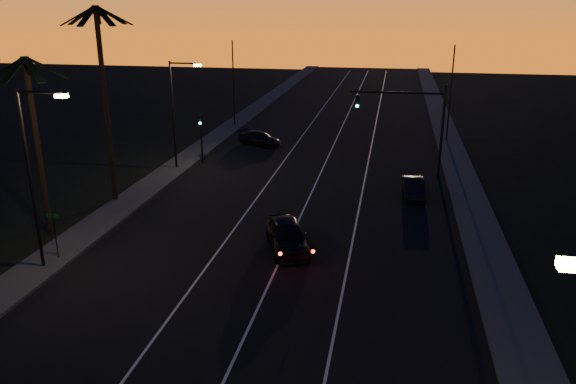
% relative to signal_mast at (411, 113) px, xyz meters
% --- Properties ---
extents(road, '(20.00, 170.00, 0.01)m').
position_rel_signal_mast_xyz_m(road, '(-7.14, -9.99, -4.78)').
color(road, black).
rests_on(road, ground).
extents(sidewalk_left, '(2.40, 170.00, 0.16)m').
position_rel_signal_mast_xyz_m(sidewalk_left, '(-18.34, -9.99, -4.70)').
color(sidewalk_left, '#343431').
rests_on(sidewalk_left, ground).
extents(sidewalk_right, '(2.40, 170.00, 0.16)m').
position_rel_signal_mast_xyz_m(sidewalk_right, '(4.06, -9.99, -4.70)').
color(sidewalk_right, '#343431').
rests_on(sidewalk_right, ground).
extents(lane_stripe_left, '(0.12, 160.00, 0.01)m').
position_rel_signal_mast_xyz_m(lane_stripe_left, '(-10.14, -9.99, -4.76)').
color(lane_stripe_left, silver).
rests_on(lane_stripe_left, road).
extents(lane_stripe_mid, '(0.12, 160.00, 0.01)m').
position_rel_signal_mast_xyz_m(lane_stripe_mid, '(-6.64, -9.99, -4.76)').
color(lane_stripe_mid, silver).
rests_on(lane_stripe_mid, road).
extents(lane_stripe_right, '(0.12, 160.00, 0.01)m').
position_rel_signal_mast_xyz_m(lane_stripe_right, '(-3.14, -9.99, -4.76)').
color(lane_stripe_right, silver).
rests_on(lane_stripe_right, road).
extents(palm_mid, '(4.25, 4.16, 10.03)m').
position_rel_signal_mast_xyz_m(palm_mid, '(-20.34, -15.99, 1.47)').
color(palm_mid, black).
rests_on(palm_mid, ground).
extents(palm_far, '(4.25, 4.16, 12.53)m').
position_rel_signal_mast_xyz_m(palm_far, '(-19.34, -9.99, 2.83)').
color(palm_far, black).
rests_on(palm_far, ground).
extents(streetlight_left_near, '(2.55, 0.26, 9.00)m').
position_rel_signal_mast_xyz_m(streetlight_left_near, '(-17.84, -19.99, 0.54)').
color(streetlight_left_near, black).
rests_on(streetlight_left_near, ground).
extents(streetlight_left_far, '(2.55, 0.26, 8.50)m').
position_rel_signal_mast_xyz_m(streetlight_left_far, '(-17.82, -1.99, 0.28)').
color(streetlight_left_far, black).
rests_on(streetlight_left_far, ground).
extents(street_sign, '(0.70, 0.06, 2.60)m').
position_rel_signal_mast_xyz_m(street_sign, '(-17.94, -18.99, -3.13)').
color(street_sign, black).
rests_on(street_sign, ground).
extents(signal_mast, '(7.10, 0.41, 7.00)m').
position_rel_signal_mast_xyz_m(signal_mast, '(0.00, 0.00, 0.00)').
color(signal_mast, black).
rests_on(signal_mast, ground).
extents(signal_post, '(0.28, 0.37, 4.20)m').
position_rel_signal_mast_xyz_m(signal_post, '(-16.64, -0.01, -1.89)').
color(signal_post, black).
rests_on(signal_post, ground).
extents(far_pole_left, '(0.14, 0.14, 9.00)m').
position_rel_signal_mast_xyz_m(far_pole_left, '(-18.14, 15.01, -0.28)').
color(far_pole_left, black).
rests_on(far_pole_left, ground).
extents(far_pole_right, '(0.14, 0.14, 9.00)m').
position_rel_signal_mast_xyz_m(far_pole_right, '(3.86, 12.01, -0.28)').
color(far_pole_right, black).
rests_on(far_pole_right, ground).
extents(lead_car, '(3.57, 5.63, 1.63)m').
position_rel_signal_mast_xyz_m(lead_car, '(-6.54, -15.45, -3.95)').
color(lead_car, black).
rests_on(lead_car, road).
extents(right_car, '(1.57, 3.92, 1.27)m').
position_rel_signal_mast_xyz_m(right_car, '(0.37, -5.34, -4.14)').
color(right_car, black).
rests_on(right_car, road).
extents(cross_car, '(4.62, 3.32, 1.24)m').
position_rel_signal_mast_xyz_m(cross_car, '(-13.48, 7.10, -4.15)').
color(cross_car, black).
rests_on(cross_car, road).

